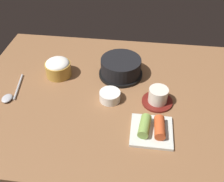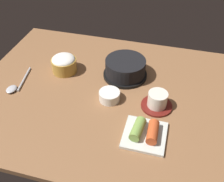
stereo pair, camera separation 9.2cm
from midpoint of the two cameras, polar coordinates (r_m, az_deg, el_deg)
dining_table at (r=96.71cm, az=1.89°, el=-0.94°), size 100.00×76.00×2.00cm
stone_pot at (r=102.11cm, az=5.52°, el=4.91°), size 17.17×17.17×7.23cm
rice_bowl at (r=105.22cm, az=-7.94°, el=5.88°), size 9.92×9.92×7.18cm
tea_cup_with_saucer at (r=91.09cm, az=12.68°, el=-2.25°), size 10.75×10.75×6.06cm
banchan_cup_center at (r=92.15cm, az=2.31°, el=-1.12°), size 7.41×7.41×3.49cm
kimchi_plate at (r=82.14cm, az=10.41°, el=-9.07°), size 13.06×13.06×4.32cm
spoon at (r=102.91cm, az=-17.88°, el=0.94°), size 4.71×16.42×1.35cm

